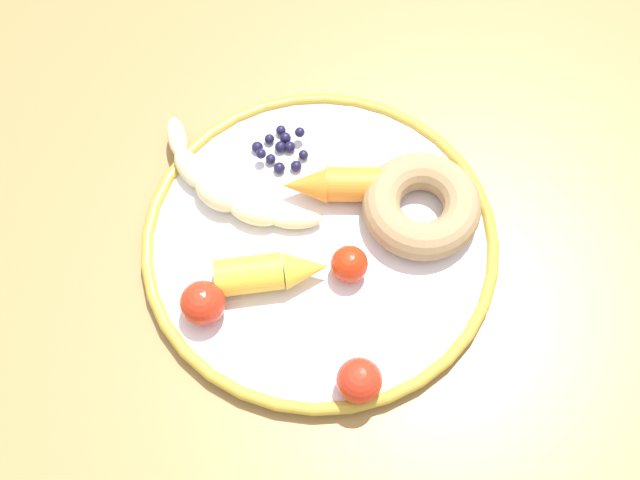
# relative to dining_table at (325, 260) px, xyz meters

# --- Properties ---
(ground_plane) EXTENTS (6.00, 6.00, 0.00)m
(ground_plane) POSITION_rel_dining_table_xyz_m (0.00, 0.00, -0.67)
(ground_plane) COLOR #3B3B43
(dining_table) EXTENTS (1.22, 0.98, 0.75)m
(dining_table) POSITION_rel_dining_table_xyz_m (0.00, 0.00, 0.00)
(dining_table) COLOR olive
(dining_table) RESTS_ON ground_plane
(plate) EXTENTS (0.35, 0.35, 0.02)m
(plate) POSITION_rel_dining_table_xyz_m (-0.02, -0.01, 0.09)
(plate) COLOR silver
(plate) RESTS_ON dining_table
(banana) EXTENTS (0.08, 0.20, 0.03)m
(banana) POSITION_rel_dining_table_xyz_m (-0.05, 0.09, 0.10)
(banana) COLOR beige
(banana) RESTS_ON plate
(carrot_orange) EXTENTS (0.10, 0.10, 0.03)m
(carrot_orange) POSITION_rel_dining_table_xyz_m (0.03, 0.01, 0.11)
(carrot_orange) COLOR orange
(carrot_orange) RESTS_ON plate
(carrot_yellow) EXTENTS (0.11, 0.09, 0.04)m
(carrot_yellow) POSITION_rel_dining_table_xyz_m (-0.08, -0.01, 0.11)
(carrot_yellow) COLOR yellow
(carrot_yellow) RESTS_ON plate
(donut) EXTENTS (0.16, 0.16, 0.04)m
(donut) POSITION_rel_dining_table_xyz_m (0.07, -0.06, 0.11)
(donut) COLOR tan
(donut) RESTS_ON plate
(blueberry_pile) EXTENTS (0.06, 0.06, 0.02)m
(blueberry_pile) POSITION_rel_dining_table_xyz_m (0.02, 0.09, 0.10)
(blueberry_pile) COLOR #191638
(blueberry_pile) RESTS_ON plate
(tomato_near) EXTENTS (0.04, 0.04, 0.04)m
(tomato_near) POSITION_rel_dining_table_xyz_m (-0.02, -0.06, 0.11)
(tomato_near) COLOR red
(tomato_near) RESTS_ON plate
(tomato_mid) EXTENTS (0.04, 0.04, 0.04)m
(tomato_mid) POSITION_rel_dining_table_xyz_m (-0.15, 0.01, 0.11)
(tomato_mid) COLOR red
(tomato_mid) RESTS_ON plate
(tomato_far) EXTENTS (0.04, 0.04, 0.04)m
(tomato_far) POSITION_rel_dining_table_xyz_m (-0.09, -0.14, 0.11)
(tomato_far) COLOR red
(tomato_far) RESTS_ON plate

